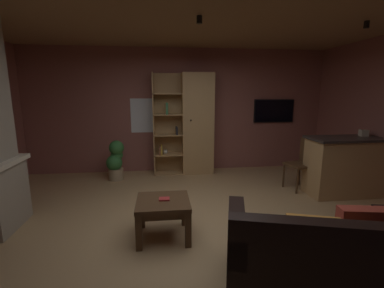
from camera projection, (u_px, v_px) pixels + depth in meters
floor at (196, 229)px, 3.45m from camera, size 6.55×5.44×0.02m
wall_back at (180, 111)px, 5.87m from camera, size 6.67×0.06×2.68m
ceiling at (196, 6)px, 2.93m from camera, size 6.55×5.44×0.02m
window_pane_back at (145, 116)px, 5.77m from camera, size 0.60×0.01×0.74m
bookshelf_cabinet at (194, 125)px, 5.69m from camera, size 1.28×0.41×2.15m
kitchen_bar_counter at (352, 166)px, 4.55m from camera, size 1.53×0.62×1.01m
tissue_box at (364, 133)px, 4.55m from camera, size 0.14×0.14×0.11m
leather_couch at (318, 262)px, 2.29m from camera, size 1.71×1.25×0.84m
coffee_table at (163, 207)px, 3.20m from camera, size 0.63×0.59×0.47m
table_book_0 at (164, 199)px, 3.19m from camera, size 0.13×0.10×0.02m
dining_chair at (303, 161)px, 4.79m from camera, size 0.50×0.50×0.92m
potted_floor_plant at (116, 160)px, 5.32m from camera, size 0.36×0.35×0.81m
wall_mounted_tv at (274, 111)px, 6.06m from camera, size 0.93×0.06×0.52m
track_light_spot_1 at (199, 20)px, 3.20m from camera, size 0.07×0.07×0.09m
track_light_spot_2 at (367, 25)px, 3.43m from camera, size 0.07×0.07×0.09m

